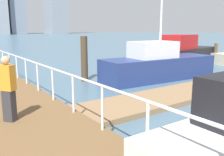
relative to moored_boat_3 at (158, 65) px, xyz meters
The scene contains 8 objects.
ground_plane 8.20m from the moored_boat_3, 115.89° to the left, with size 300.00×300.00×0.00m, color slate.
floating_dock 3.43m from the moored_boat_3, 118.28° to the right, with size 10.94×2.00×0.18m, color #93704C.
boardwalk_railing 7.85m from the moored_boat_3, 148.96° to the right, with size 0.06×28.25×1.08m.
dock_piling_0 8.38m from the moored_boat_3, 12.19° to the left, with size 0.26×0.26×1.58m, color brown.
dock_piling_3 4.00m from the moored_boat_3, 152.25° to the left, with size 0.35×0.35×2.34m, color #473826.
moored_boat_3 is the anchor object (origin of this frame).
moored_boat_5 5.87m from the moored_boat_3, 25.92° to the left, with size 6.81×3.19×2.30m.
pedestrian_0 8.85m from the moored_boat_3, 160.41° to the right, with size 0.39×0.42×1.66m.
Camera 1 is at (-6.03, 3.40, 2.70)m, focal length 39.13 mm.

